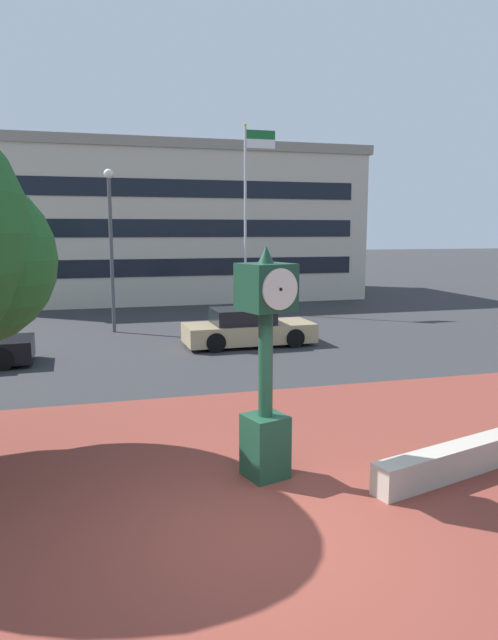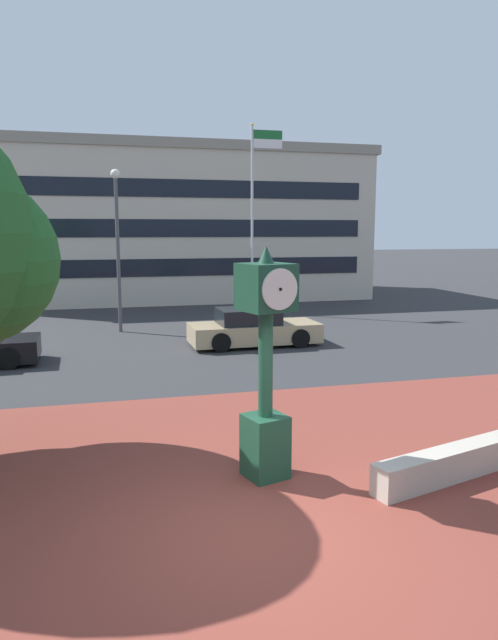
{
  "view_description": "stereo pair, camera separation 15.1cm",
  "coord_description": "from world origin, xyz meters",
  "px_view_note": "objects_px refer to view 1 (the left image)",
  "views": [
    {
      "loc": [
        -1.88,
        -6.71,
        3.91
      ],
      "look_at": [
        0.43,
        1.72,
        2.55
      ],
      "focal_mm": 32.37,
      "sensor_mm": 36.0,
      "label": 1
    },
    {
      "loc": [
        -1.73,
        -6.74,
        3.91
      ],
      "look_at": [
        0.43,
        1.72,
        2.55
      ],
      "focal_mm": 32.37,
      "sensor_mm": 36.0,
      "label": 2
    }
  ],
  "objects_px": {
    "street_clock": "(266,363)",
    "flagpole_primary": "(248,206)",
    "civic_building": "(171,224)",
    "street_lamp_post": "(111,233)",
    "car_street_mid": "(247,329)"
  },
  "relations": [
    {
      "from": "flagpole_primary",
      "to": "car_street_mid",
      "type": "bearing_deg",
      "value": -105.35
    },
    {
      "from": "street_clock",
      "to": "car_street_mid",
      "type": "bearing_deg",
      "value": 59.52
    },
    {
      "from": "car_street_mid",
      "to": "street_clock",
      "type": "bearing_deg",
      "value": -14.85
    },
    {
      "from": "civic_building",
      "to": "street_clock",
      "type": "bearing_deg",
      "value": -94.61
    },
    {
      "from": "street_clock",
      "to": "civic_building",
      "type": "bearing_deg",
      "value": 68.55
    },
    {
      "from": "street_clock",
      "to": "civic_building",
      "type": "relative_size",
      "value": 0.17
    },
    {
      "from": "street_clock",
      "to": "flagpole_primary",
      "type": "relative_size",
      "value": 0.42
    },
    {
      "from": "street_clock",
      "to": "flagpole_primary",
      "type": "height_order",
      "value": "flagpole_primary"
    },
    {
      "from": "street_lamp_post",
      "to": "flagpole_primary",
      "type": "bearing_deg",
      "value": 30.83
    },
    {
      "from": "flagpole_primary",
      "to": "street_lamp_post",
      "type": "xyz_separation_m",
      "value": [
        -6.42,
        -3.83,
        -1.23
      ]
    },
    {
      "from": "car_street_mid",
      "to": "street_lamp_post",
      "type": "bearing_deg",
      "value": -133.05
    },
    {
      "from": "street_clock",
      "to": "car_street_mid",
      "type": "xyz_separation_m",
      "value": [
        2.52,
        10.37,
        -1.3
      ]
    },
    {
      "from": "civic_building",
      "to": "street_lamp_post",
      "type": "xyz_separation_m",
      "value": [
        -3.93,
        -12.2,
        -0.46
      ]
    },
    {
      "from": "civic_building",
      "to": "street_lamp_post",
      "type": "distance_m",
      "value": 12.83
    },
    {
      "from": "street_clock",
      "to": "civic_building",
      "type": "xyz_separation_m",
      "value": [
        2.13,
        26.43,
        2.4
      ]
    }
  ]
}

